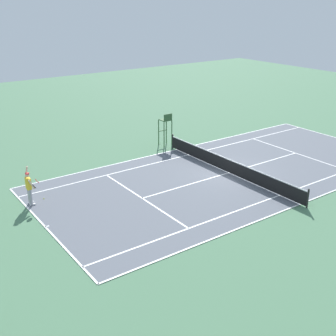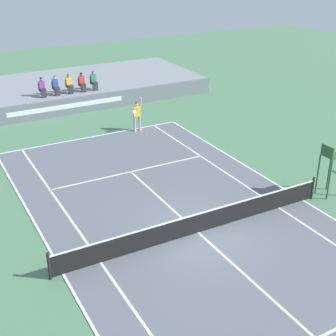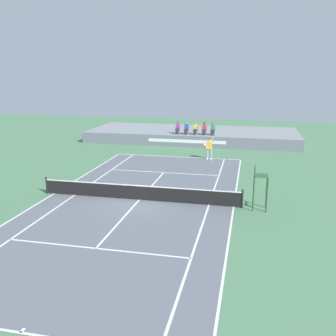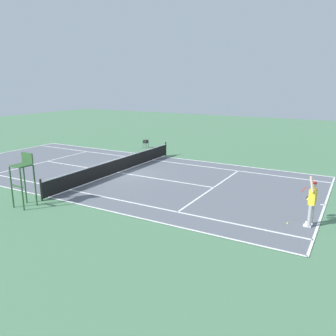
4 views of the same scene
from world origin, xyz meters
name	(u,v)px [view 4 (image 4 of 4)]	position (x,y,z in m)	size (l,w,h in m)	color
ground_plane	(118,173)	(0.00, 0.00, 0.00)	(80.00, 80.00, 0.00)	#4C7A56
court	(118,173)	(0.00, 0.00, 0.01)	(11.08, 23.88, 0.03)	slate
net	(118,165)	(0.00, 0.00, 0.52)	(11.98, 0.10, 1.07)	black
tennis_player	(312,202)	(2.81, 11.58, 0.99)	(0.79, 0.62, 2.08)	#9E9EA3
tennis_ball	(287,223)	(3.05, 10.80, 0.03)	(0.07, 0.07, 0.07)	#D1E533
umpire_chair	(23,173)	(6.81, 0.00, 1.56)	(0.77, 0.77, 2.44)	#2D562D
ball_hopper	(146,141)	(-7.92, -3.14, 0.57)	(0.36, 0.36, 0.70)	black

